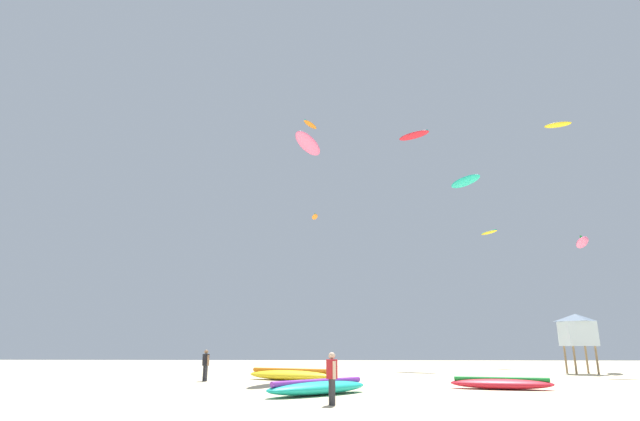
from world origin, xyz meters
The scene contains 14 objects.
person_foreground centered at (0.83, 5.77, 0.99)m, with size 0.38×0.53×1.69m.
person_midground centered at (-6.48, 17.20, 0.99)m, with size 0.45×0.41×1.70m.
kite_grounded_near centered at (0.21, 9.35, 0.29)m, with size 4.63×4.57×0.61m.
kite_grounded_mid centered at (8.40, 12.40, 0.26)m, with size 4.65×2.38×0.57m.
kite_grounded_far centered at (-1.79, 18.26, 0.31)m, with size 5.59×3.69×0.71m.
lifeguard_tower centered at (18.09, 25.82, 3.05)m, with size 2.30×2.30×4.15m.
kite_aloft_0 centered at (-1.52, 39.34, 15.08)m, with size 0.81×2.24×0.36m.
kite_aloft_1 centered at (8.81, 36.14, 22.78)m, with size 3.33×2.87×0.62m.
kite_aloft_3 centered at (-1.00, 20.39, 15.44)m, with size 2.18×4.56×0.48m.
kite_aloft_4 centered at (-2.10, 40.30, 26.13)m, with size 1.81×2.69×0.32m.
kite_aloft_5 centered at (21.23, 29.82, 10.20)m, with size 2.83×4.03×0.90m.
kite_aloft_6 centered at (9.83, 21.38, 12.88)m, with size 2.04×3.01×0.59m.
kite_aloft_7 centered at (16.04, 37.77, 12.87)m, with size 1.51×2.26×0.26m.
kite_aloft_8 centered at (19.60, 27.84, 19.92)m, with size 2.20×1.29×0.41m.
Camera 1 is at (1.17, -11.98, 1.90)m, focal length 28.23 mm.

